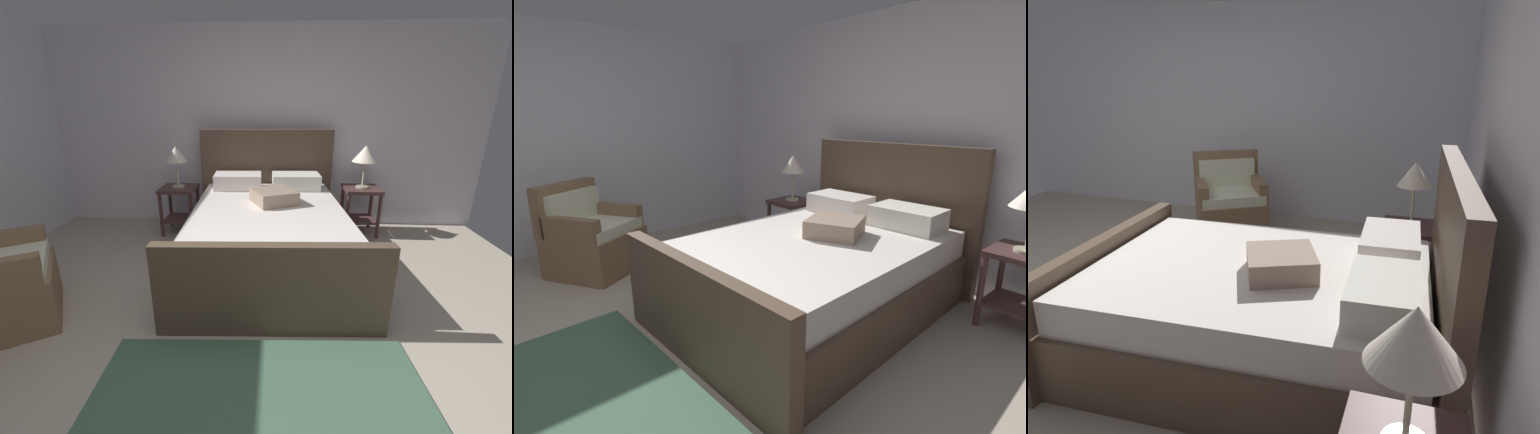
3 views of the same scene
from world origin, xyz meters
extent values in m
cube|color=#AEA28F|center=(0.00, 0.00, -0.01)|extent=(5.56, 5.88, 0.02)
cube|color=silver|center=(0.00, 3.00, 1.26)|extent=(5.68, 0.12, 2.52)
cube|color=brown|center=(0.09, 1.63, 0.20)|extent=(1.66, 2.18, 0.40)
cube|color=brown|center=(0.04, 2.74, 0.65)|extent=(1.68, 0.18, 1.29)
cube|color=brown|center=(0.15, 0.53, 0.36)|extent=(1.68, 0.18, 0.71)
cube|color=silver|center=(0.09, 1.63, 0.51)|extent=(1.57, 2.12, 0.22)
cube|color=silver|center=(-0.30, 2.39, 0.71)|extent=(0.58, 0.39, 0.18)
cube|color=silver|center=(0.40, 2.43, 0.71)|extent=(0.58, 0.39, 0.18)
cube|color=gray|center=(0.14, 1.80, 0.69)|extent=(0.53, 0.53, 0.14)
cube|color=#4C3130|center=(1.25, 2.60, 0.58)|extent=(0.44, 0.44, 0.04)
cube|color=#4C3130|center=(1.25, 2.60, 0.18)|extent=(0.40, 0.40, 0.02)
cylinder|color=#4C3130|center=(1.06, 2.41, 0.28)|extent=(0.04, 0.04, 0.56)
cylinder|color=#4C3130|center=(1.06, 2.79, 0.28)|extent=(0.04, 0.04, 0.56)
cylinder|color=#B7B293|center=(1.25, 2.60, 0.61)|extent=(0.16, 0.16, 0.02)
cube|color=#4C3130|center=(-1.07, 2.48, 0.58)|extent=(0.44, 0.44, 0.04)
cube|color=#4C3130|center=(-1.07, 2.48, 0.18)|extent=(0.40, 0.40, 0.02)
cylinder|color=#4C3130|center=(-1.26, 2.29, 0.28)|extent=(0.04, 0.04, 0.56)
cylinder|color=#4C3130|center=(-0.88, 2.29, 0.28)|extent=(0.04, 0.04, 0.56)
cylinder|color=#4C3130|center=(-1.26, 2.67, 0.28)|extent=(0.04, 0.04, 0.56)
cylinder|color=#4C3130|center=(-0.88, 2.67, 0.28)|extent=(0.04, 0.04, 0.56)
cylinder|color=#B7B293|center=(-1.07, 2.48, 0.61)|extent=(0.16, 0.16, 0.02)
cylinder|color=#B7B293|center=(-1.07, 2.48, 0.77)|extent=(0.02, 0.02, 0.30)
cone|color=#F3E3CE|center=(-1.07, 2.48, 1.02)|extent=(0.27, 0.27, 0.19)
cube|color=#83654A|center=(-1.89, 0.54, 0.21)|extent=(0.99, 0.99, 0.42)
cube|color=silver|center=(-1.89, 0.54, 0.47)|extent=(0.91, 0.91, 0.10)
cube|color=#83654A|center=(-2.15, 0.37, 0.66)|extent=(0.49, 0.67, 0.48)
cube|color=silver|center=(-2.08, 0.42, 0.64)|extent=(0.41, 0.57, 0.36)
cube|color=#83654A|center=(-1.72, 0.28, 0.53)|extent=(0.60, 0.43, 0.22)
cube|color=#83654A|center=(-2.06, 0.80, 0.53)|extent=(0.60, 0.43, 0.22)
cube|color=#42644D|center=(0.09, -0.03, 0.01)|extent=(2.01, 1.02, 0.01)
camera|label=1|loc=(0.16, -1.47, 1.61)|focal=22.92mm
camera|label=2|loc=(2.03, -0.48, 1.56)|focal=26.81mm
camera|label=3|loc=(2.53, 2.59, 1.81)|focal=32.24mm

